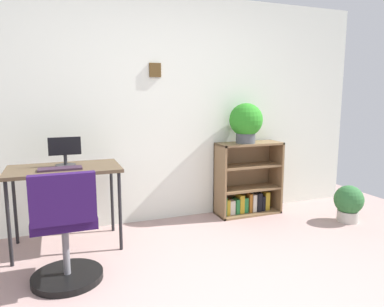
{
  "coord_description": "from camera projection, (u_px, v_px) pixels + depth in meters",
  "views": [
    {
      "loc": [
        -0.92,
        -1.6,
        1.37
      ],
      "look_at": [
        0.26,
        1.48,
        0.83
      ],
      "focal_mm": 33.28,
      "sensor_mm": 36.0,
      "label": 1
    }
  ],
  "objects": [
    {
      "name": "wall_back",
      "position": [
        147.0,
        110.0,
        3.8
      ],
      "size": [
        5.2,
        0.12,
        2.42
      ],
      "color": "silver",
      "rests_on": "ground_plane"
    },
    {
      "name": "desk",
      "position": [
        64.0,
        174.0,
        3.16
      ],
      "size": [
        0.96,
        0.56,
        0.74
      ],
      "color": "brown",
      "rests_on": "ground_plane"
    },
    {
      "name": "monitor",
      "position": [
        65.0,
        152.0,
        3.18
      ],
      "size": [
        0.28,
        0.18,
        0.26
      ],
      "color": "#262628",
      "rests_on": "desk"
    },
    {
      "name": "keyboard",
      "position": [
        60.0,
        169.0,
        3.04
      ],
      "size": [
        0.36,
        0.14,
        0.02
      ],
      "primitive_type": "cube",
      "color": "#332031",
      "rests_on": "desk"
    },
    {
      "name": "office_chair",
      "position": [
        65.0,
        235.0,
        2.55
      ],
      "size": [
        0.52,
        0.55,
        0.87
      ],
      "color": "black",
      "rests_on": "ground_plane"
    },
    {
      "name": "bookshelf_low",
      "position": [
        246.0,
        182.0,
        4.15
      ],
      "size": [
        0.75,
        0.3,
        0.84
      ],
      "color": "brown",
      "rests_on": "ground_plane"
    },
    {
      "name": "potted_plant_on_shelf",
      "position": [
        246.0,
        122.0,
        3.97
      ],
      "size": [
        0.37,
        0.37,
        0.45
      ],
      "color": "#474C51",
      "rests_on": "bookshelf_low"
    },
    {
      "name": "potted_plant_floor",
      "position": [
        349.0,
        202.0,
        3.88
      ],
      "size": [
        0.31,
        0.31,
        0.4
      ],
      "color": "#B7B2A8",
      "rests_on": "ground_plane"
    }
  ]
}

